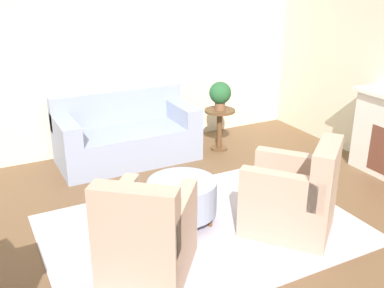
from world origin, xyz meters
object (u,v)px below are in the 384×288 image
object	(u,v)px
armchair_right	(294,198)
ottoman_table	(182,197)
side_table	(220,123)
couch	(126,136)
armchair_left	(147,239)
potted_plant_on_side_table	(220,94)

from	to	relation	value
armchair_right	ottoman_table	bearing A→B (deg)	143.66
side_table	couch	bearing A→B (deg)	168.71
armchair_right	ottoman_table	size ratio (longest dim) A/B	1.51
side_table	ottoman_table	bearing A→B (deg)	-130.91
armchair_left	potted_plant_on_side_table	distance (m)	3.19
couch	side_table	xyz separation A→B (m)	(1.38, -0.27, 0.07)
couch	armchair_right	bearing A→B (deg)	-71.47
armchair_left	side_table	distance (m)	3.15
armchair_left	armchair_right	world-z (taller)	same
armchair_left	potted_plant_on_side_table	xyz separation A→B (m)	(2.11, 2.34, 0.48)
couch	ottoman_table	bearing A→B (deg)	-91.76
armchair_left	ottoman_table	world-z (taller)	armchair_left
armchair_left	couch	bearing A→B (deg)	74.31
armchair_left	side_table	bearing A→B (deg)	48.00
armchair_right	ottoman_table	xyz separation A→B (m)	(-0.94, 0.69, -0.08)
ottoman_table	side_table	xyz separation A→B (m)	(1.43, 1.65, 0.11)
armchair_right	armchair_left	bearing A→B (deg)	180.00
armchair_right	potted_plant_on_side_table	world-z (taller)	potted_plant_on_side_table
armchair_left	side_table	world-z (taller)	armchair_left
ottoman_table	armchair_left	bearing A→B (deg)	-134.48
ottoman_table	potted_plant_on_side_table	xyz separation A→B (m)	(1.43, 1.65, 0.56)
armchair_left	ottoman_table	distance (m)	0.97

